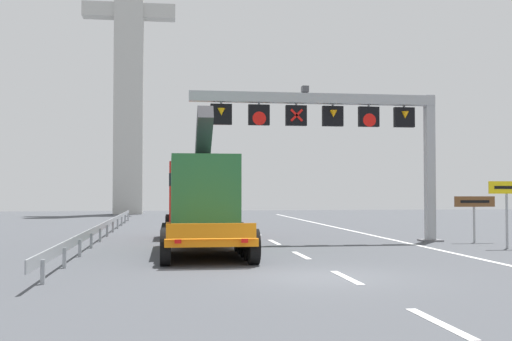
{
  "coord_description": "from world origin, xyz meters",
  "views": [
    {
      "loc": [
        -4.07,
        -16.38,
        2.28
      ],
      "look_at": [
        -0.59,
        8.82,
        3.1
      ],
      "focal_mm": 44.25,
      "sensor_mm": 36.0,
      "label": 1
    }
  ],
  "objects_px": {
    "heavy_haul_truck_orange": "(199,198)",
    "exit_sign_yellow": "(507,197)",
    "tourist_info_sign_brown": "(474,206)",
    "overhead_lane_gantry": "(343,122)",
    "bridge_pylon_distant": "(129,46)"
  },
  "relations": [
    {
      "from": "overhead_lane_gantry",
      "to": "bridge_pylon_distant",
      "type": "bearing_deg",
      "value": 108.06
    },
    {
      "from": "heavy_haul_truck_orange",
      "to": "exit_sign_yellow",
      "type": "xyz_separation_m",
      "value": [
        11.98,
        -3.42,
        0.03
      ]
    },
    {
      "from": "bridge_pylon_distant",
      "to": "heavy_haul_truck_orange",
      "type": "bearing_deg",
      "value": -81.71
    },
    {
      "from": "overhead_lane_gantry",
      "to": "exit_sign_yellow",
      "type": "height_order",
      "value": "overhead_lane_gantry"
    },
    {
      "from": "tourist_info_sign_brown",
      "to": "exit_sign_yellow",
      "type": "bearing_deg",
      "value": -91.38
    },
    {
      "from": "overhead_lane_gantry",
      "to": "tourist_info_sign_brown",
      "type": "height_order",
      "value": "overhead_lane_gantry"
    },
    {
      "from": "tourist_info_sign_brown",
      "to": "bridge_pylon_distant",
      "type": "bearing_deg",
      "value": 115.29
    },
    {
      "from": "bridge_pylon_distant",
      "to": "overhead_lane_gantry",
      "type": "bearing_deg",
      "value": -71.94
    },
    {
      "from": "overhead_lane_gantry",
      "to": "heavy_haul_truck_orange",
      "type": "relative_size",
      "value": 0.8
    },
    {
      "from": "overhead_lane_gantry",
      "to": "bridge_pylon_distant",
      "type": "xyz_separation_m",
      "value": [
        -11.63,
        35.67,
        11.15
      ]
    },
    {
      "from": "overhead_lane_gantry",
      "to": "heavy_haul_truck_orange",
      "type": "bearing_deg",
      "value": -176.65
    },
    {
      "from": "exit_sign_yellow",
      "to": "tourist_info_sign_brown",
      "type": "relative_size",
      "value": 1.31
    },
    {
      "from": "bridge_pylon_distant",
      "to": "tourist_info_sign_brown",
      "type": "bearing_deg",
      "value": -64.71
    },
    {
      "from": "exit_sign_yellow",
      "to": "overhead_lane_gantry",
      "type": "bearing_deg",
      "value": 145.92
    },
    {
      "from": "tourist_info_sign_brown",
      "to": "heavy_haul_truck_orange",
      "type": "bearing_deg",
      "value": 177.22
    }
  ]
}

